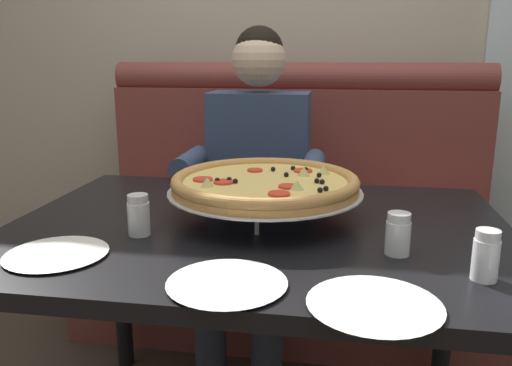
{
  "coord_description": "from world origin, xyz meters",
  "views": [
    {
      "loc": [
        0.2,
        -1.27,
        1.16
      ],
      "look_at": [
        -0.01,
        0.01,
        0.84
      ],
      "focal_mm": 36.32,
      "sensor_mm": 36.0,
      "label": 1
    }
  ],
  "objects": [
    {
      "name": "back_wall_with_window",
      "position": [
        0.0,
        1.51,
        1.4
      ],
      "size": [
        6.0,
        0.12,
        2.8
      ],
      "primitive_type": "cube",
      "color": "#BCB29E",
      "rests_on": "ground_plane"
    },
    {
      "name": "booth_bench",
      "position": [
        0.0,
        0.94,
        0.4
      ],
      "size": [
        1.76,
        0.78,
        1.13
      ],
      "color": "brown",
      "rests_on": "ground_plane"
    },
    {
      "name": "dining_table",
      "position": [
        0.0,
        0.0,
        0.65
      ],
      "size": [
        1.3,
        0.95,
        0.73
      ],
      "color": "black",
      "rests_on": "ground_plane"
    },
    {
      "name": "diner_main",
      "position": [
        -0.12,
        0.68,
        0.71
      ],
      "size": [
        0.54,
        0.64,
        1.27
      ],
      "color": "#2D3342",
      "rests_on": "ground_plane"
    },
    {
      "name": "pizza",
      "position": [
        0.01,
        0.06,
        0.83
      ],
      "size": [
        0.52,
        0.52,
        0.13
      ],
      "color": "silver",
      "rests_on": "dining_table"
    },
    {
      "name": "shaker_pepper_flakes",
      "position": [
        -0.27,
        -0.13,
        0.78
      ],
      "size": [
        0.05,
        0.05,
        0.1
      ],
      "color": "white",
      "rests_on": "dining_table"
    },
    {
      "name": "shaker_oregano",
      "position": [
        0.34,
        -0.16,
        0.77
      ],
      "size": [
        0.05,
        0.05,
        0.1
      ],
      "color": "white",
      "rests_on": "dining_table"
    },
    {
      "name": "shaker_parmesan",
      "position": [
        0.49,
        -0.27,
        0.78
      ],
      "size": [
        0.05,
        0.05,
        0.1
      ],
      "color": "white",
      "rests_on": "dining_table"
    },
    {
      "name": "plate_near_left",
      "position": [
        -0.4,
        -0.29,
        0.74
      ],
      "size": [
        0.23,
        0.23,
        0.02
      ],
      "color": "white",
      "rests_on": "dining_table"
    },
    {
      "name": "plate_near_right",
      "position": [
        0.28,
        -0.42,
        0.74
      ],
      "size": [
        0.24,
        0.24,
        0.02
      ],
      "color": "white",
      "rests_on": "dining_table"
    },
    {
      "name": "plate_far_side",
      "position": [
        -0.0,
        -0.37,
        0.74
      ],
      "size": [
        0.24,
        0.24,
        0.02
      ],
      "color": "white",
      "rests_on": "dining_table"
    }
  ]
}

